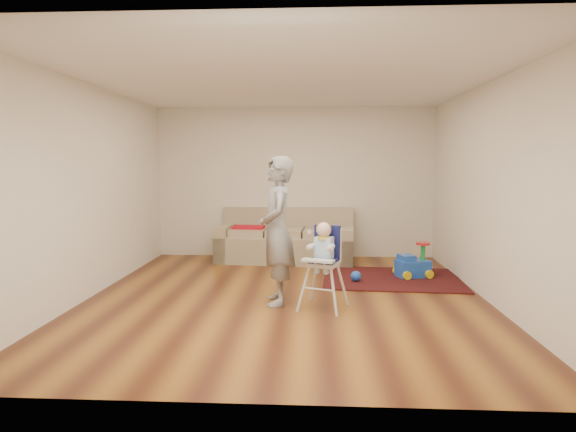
{
  "coord_description": "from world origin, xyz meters",
  "views": [
    {
      "loc": [
        0.34,
        -5.98,
        1.7
      ],
      "look_at": [
        0.0,
        0.4,
        1.0
      ],
      "focal_mm": 30.0,
      "sensor_mm": 36.0,
      "label": 1
    }
  ],
  "objects_px": {
    "ride_on_toy": "(413,260)",
    "high_chair": "(323,267)",
    "toy_ball": "(356,276)",
    "adult": "(277,231)",
    "sofa": "(285,235)",
    "side_table": "(243,245)"
  },
  "relations": [
    {
      "from": "high_chair",
      "to": "ride_on_toy",
      "type": "bearing_deg",
      "value": 68.47
    },
    {
      "from": "sofa",
      "to": "adult",
      "type": "relative_size",
      "value": 1.35
    },
    {
      "from": "side_table",
      "to": "toy_ball",
      "type": "bearing_deg",
      "value": -40.03
    },
    {
      "from": "sofa",
      "to": "high_chair",
      "type": "bearing_deg",
      "value": -73.14
    },
    {
      "from": "sofa",
      "to": "side_table",
      "type": "distance_m",
      "value": 0.79
    },
    {
      "from": "sofa",
      "to": "ride_on_toy",
      "type": "distance_m",
      "value": 2.29
    },
    {
      "from": "side_table",
      "to": "ride_on_toy",
      "type": "distance_m",
      "value": 3.0
    },
    {
      "from": "sofa",
      "to": "high_chair",
      "type": "height_order",
      "value": "high_chair"
    },
    {
      "from": "adult",
      "to": "toy_ball",
      "type": "bearing_deg",
      "value": 128.29
    },
    {
      "from": "high_chair",
      "to": "side_table",
      "type": "bearing_deg",
      "value": 134.64
    },
    {
      "from": "ride_on_toy",
      "to": "toy_ball",
      "type": "height_order",
      "value": "ride_on_toy"
    },
    {
      "from": "sofa",
      "to": "ride_on_toy",
      "type": "xyz_separation_m",
      "value": [
        1.98,
        -1.14,
        -0.18
      ]
    },
    {
      "from": "toy_ball",
      "to": "adult",
      "type": "xyz_separation_m",
      "value": [
        -1.05,
        -1.09,
        0.8
      ]
    },
    {
      "from": "ride_on_toy",
      "to": "high_chair",
      "type": "bearing_deg",
      "value": -147.27
    },
    {
      "from": "toy_ball",
      "to": "adult",
      "type": "relative_size",
      "value": 0.08
    },
    {
      "from": "side_table",
      "to": "high_chair",
      "type": "distance_m",
      "value": 3.16
    },
    {
      "from": "side_table",
      "to": "toy_ball",
      "type": "xyz_separation_m",
      "value": [
        1.86,
        -1.56,
        -0.17
      ]
    },
    {
      "from": "toy_ball",
      "to": "adult",
      "type": "bearing_deg",
      "value": -134.01
    },
    {
      "from": "ride_on_toy",
      "to": "high_chair",
      "type": "distance_m",
      "value": 2.12
    },
    {
      "from": "side_table",
      "to": "adult",
      "type": "relative_size",
      "value": 0.3
    },
    {
      "from": "sofa",
      "to": "side_table",
      "type": "relative_size",
      "value": 4.57
    },
    {
      "from": "ride_on_toy",
      "to": "toy_ball",
      "type": "bearing_deg",
      "value": -175.84
    }
  ]
}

